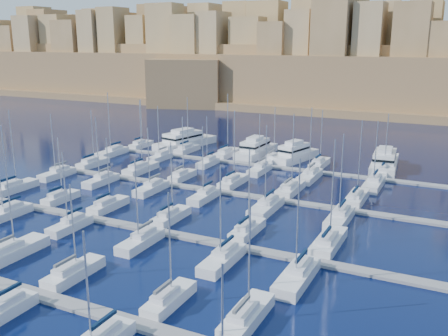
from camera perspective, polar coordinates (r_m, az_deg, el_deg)
The scene contains 50 objects.
ground at distance 85.47m, azimuth -3.41°, elevation -4.62°, with size 600.00×600.00×0.00m, color #060D33.
pontoon_near at distance 60.67m, azimuth -19.88°, elevation -13.66°, with size 84.00×2.00×0.40m, color slate.
pontoon_mid_near at distance 75.86m, azimuth -7.90°, elevation -7.11°, with size 84.00×2.00×0.40m, color slate.
pontoon_mid_far at distance 93.79m, azimuth -0.40°, elevation -2.72°, with size 84.00×2.00×0.40m, color slate.
pontoon_far at distance 113.17m, azimuth 4.58°, elevation 0.24°, with size 84.00×2.00×0.40m, color slate.
sailboat_2 at distance 72.33m, azimuth -23.16°, elevation -8.80°, with size 3.14×10.47×17.92m.
sailboat_3 at distance 63.93m, azimuth -16.83°, elevation -11.37°, with size 2.58×8.58×11.97m.
sailboat_4 at distance 56.01m, azimuth -6.32°, elevation -14.67°, with size 2.38×7.93×12.98m.
sailboat_5 at distance 52.75m, azimuth 2.58°, elevation -16.57°, with size 2.70×9.01×13.38m.
sailboat_9 at distance 58.27m, azimuth -24.03°, elevation -14.73°, with size 2.37×7.89×12.16m.
sailboat_12 at distance 102.61m, azimuth -22.85°, elevation -2.04°, with size 2.85×9.50×15.68m.
sailboat_13 at distance 93.15m, azimuth -18.19°, elevation -3.26°, with size 2.27×7.56×11.86m.
sailboat_14 at distance 86.81m, azimuth -13.10°, elevation -4.18°, with size 2.52×8.40×12.52m.
sailboat_15 at distance 79.86m, azimuth -6.09°, elevation -5.52°, with size 2.54×8.46×12.99m.
sailboat_16 at distance 74.08m, azimuth 2.66°, elevation -7.08°, with size 2.55×8.50×13.11m.
sailboat_17 at distance 71.22m, azimuth 11.86°, elevation -8.27°, with size 3.01×10.04×15.44m.
sailboat_19 at distance 88.06m, azimuth -23.59°, elevation -4.77°, with size 2.68×8.95×13.46m.
sailboat_20 at distance 79.31m, azimuth -17.16°, elevation -6.26°, with size 2.37×7.91×12.45m.
sailboat_21 at distance 71.12m, azimuth -9.48°, elevation -8.22°, with size 2.58×8.59×12.72m.
sailboat_22 at distance 64.73m, azimuth -0.17°, elevation -10.36°, with size 2.76×9.20×13.46m.
sailboat_23 at distance 61.01m, azimuth 8.36°, elevation -12.13°, with size 3.02×10.05×15.53m.
sailboat_24 at distance 116.92m, azimuth -14.78°, elevation 0.54°, with size 2.60×8.67×13.09m.
sailboat_25 at distance 109.65m, azimuth -9.51°, elevation -0.07°, with size 2.98×9.93×15.84m.
sailboat_26 at distance 102.97m, azimuth -4.80°, elevation -0.89°, with size 2.39×7.97×13.20m.
sailboat_27 at distance 98.35m, azimuth 1.03°, elevation -1.57°, with size 2.75×9.17×15.03m.
sailboat_28 at distance 94.43m, azimuth 7.60°, elevation -2.38°, with size 2.93×9.77×15.12m.
sailboat_29 at distance 91.32m, azimuth 14.89°, elevation -3.34°, with size 2.81×9.37×14.87m.
sailboat_30 at distance 109.78m, azimuth -18.50°, elevation -0.63°, with size 2.63×8.76×13.64m.
sailboat_31 at distance 102.28m, azimuth -13.85°, elevation -1.37°, with size 2.58×8.59×13.82m.
sailboat_32 at distance 95.10m, azimuth -8.29°, elevation -2.30°, with size 2.65×8.82×12.70m.
sailboat_33 at distance 89.55m, azimuth -2.23°, elevation -3.21°, with size 2.55×8.49×13.75m.
sailboat_34 at distance 84.02m, azimuth 4.86°, elevation -4.44°, with size 3.03×10.11×14.97m.
sailboat_35 at distance 80.86m, azimuth 13.08°, elevation -5.56°, with size 2.91×9.71×14.59m.
sailboat_36 at distance 134.83m, azimuth -9.46°, elevation 2.64°, with size 2.45×8.16×13.08m.
sailboat_37 at distance 127.84m, azimuth -4.25°, elevation 2.16°, with size 2.77×9.22×14.17m.
sailboat_38 at distance 122.79m, azimuth 0.30°, elevation 1.69°, with size 2.85×9.50×15.62m.
sailboat_39 at distance 117.76m, azimuth 5.63°, elevation 1.05°, with size 2.64×8.78×13.17m.
sailboat_40 at distance 114.66m, azimuth 10.84°, elevation 0.49°, with size 2.75×9.15×13.22m.
sailboat_41 at distance 111.42m, azimuth 17.78°, elevation -0.36°, with size 2.41×8.04×13.32m.
sailboat_42 at distance 126.98m, azimuth -12.63°, elevation 1.77°, with size 2.98×9.93×15.95m.
sailboat_43 at distance 119.94m, azimuth -7.28°, elevation 1.25°, with size 2.39×7.95×13.31m.
sailboat_44 at distance 113.73m, azimuth -1.83°, elevation 0.62°, with size 2.26×7.55×11.72m.
sailboat_45 at distance 107.92m, azimuth 4.11°, elevation -0.16°, with size 2.61×8.70×13.13m.
sailboat_46 at distance 103.87m, azimuth 9.78°, elevation -0.90°, with size 2.94×9.79×15.23m.
sailboat_47 at distance 101.17m, azimuth 16.75°, elevation -1.74°, with size 2.97×9.89×13.46m.
motor_yacht_a at distance 133.99m, azimuth -4.54°, elevation 3.15°, with size 9.73×20.06×5.25m.
motor_yacht_b at distance 123.27m, azimuth 3.66°, elevation 2.17°, with size 5.37×16.23×5.25m.
motor_yacht_c at distance 119.15m, azimuth 8.09°, elevation 1.63°, with size 7.81×15.19×5.25m.
motor_yacht_d at distance 116.03m, azimuth 17.87°, elevation 0.71°, with size 6.66×17.76×5.25m.
fortified_city at distance 229.35m, azimuth 16.28°, elevation 10.61°, with size 460.00×108.95×59.52m.
Camera 1 is at (40.07, -70.14, 27.92)m, focal length 40.00 mm.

